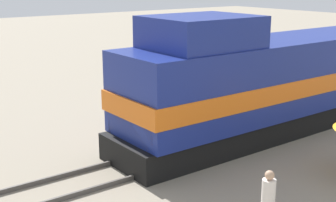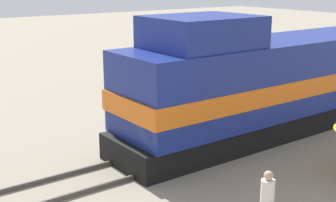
{
  "view_description": "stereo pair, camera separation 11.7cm",
  "coord_description": "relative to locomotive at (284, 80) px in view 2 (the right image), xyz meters",
  "views": [
    {
      "loc": [
        12.13,
        -12.01,
        6.14
      ],
      "look_at": [
        1.2,
        -3.82,
        2.48
      ],
      "focal_mm": 50.0,
      "sensor_mm": 36.0,
      "label": 1
    },
    {
      "loc": [
        12.2,
        -11.92,
        6.14
      ],
      "look_at": [
        1.2,
        -3.82,
        2.48
      ],
      "focal_mm": 50.0,
      "sensor_mm": 36.0,
      "label": 2
    }
  ],
  "objects": [
    {
      "name": "ground_plane",
      "position": [
        0.0,
        -2.96,
        -2.02
      ],
      "size": [
        120.0,
        120.0,
        0.0
      ],
      "primitive_type": "plane",
      "color": "gray"
    },
    {
      "name": "rail_near",
      "position": [
        -0.72,
        -2.96,
        -1.95
      ],
      "size": [
        0.08,
        40.9,
        0.15
      ],
      "primitive_type": "cube",
      "color": "#4C4742",
      "rests_on": "ground_plane"
    },
    {
      "name": "rail_far",
      "position": [
        0.72,
        -2.96,
        -1.95
      ],
      "size": [
        0.08,
        40.9,
        0.15
      ],
      "primitive_type": "cube",
      "color": "#4C4742",
      "rests_on": "ground_plane"
    },
    {
      "name": "locomotive",
      "position": [
        0.0,
        0.0,
        0.0
      ],
      "size": [
        3.18,
        16.59,
        4.84
      ],
      "color": "black",
      "rests_on": "ground_plane"
    },
    {
      "name": "person_bystander",
      "position": [
        5.33,
        -6.84,
        -1.13
      ],
      "size": [
        0.34,
        0.34,
        1.65
      ],
      "color": "#2D3347",
      "rests_on": "ground_plane"
    }
  ]
}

